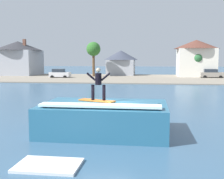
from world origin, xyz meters
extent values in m
plane|color=#375976|center=(0.00, 0.00, 0.00)|extent=(260.00, 260.00, 0.00)
cube|color=#2A6686|center=(-0.22, 0.63, 0.77)|extent=(6.47, 4.25, 1.54)
cube|color=#2A6686|center=(-0.22, 0.10, 1.63)|extent=(5.50, 1.91, 0.17)
cube|color=white|center=(-0.22, -0.75, 1.68)|extent=(5.83, 0.77, 0.12)
cube|color=orange|center=(-0.55, 0.23, 1.77)|extent=(1.99, 1.22, 0.06)
cube|color=black|center=(-0.55, 0.23, 1.79)|extent=(1.66, 0.73, 0.01)
cylinder|color=black|center=(-0.74, 0.19, 2.19)|extent=(0.16, 0.16, 0.78)
cylinder|color=black|center=(-0.17, 0.19, 2.19)|extent=(0.16, 0.16, 0.78)
cylinder|color=black|center=(-0.45, 0.19, 2.87)|extent=(0.32, 0.32, 0.58)
sphere|color=tan|center=(-0.45, 0.19, 3.31)|extent=(0.24, 0.24, 0.24)
cylinder|color=black|center=(-0.82, 0.19, 2.98)|extent=(0.48, 0.10, 0.43)
cylinder|color=black|center=(-0.09, 0.19, 2.98)|extent=(0.48, 0.10, 0.43)
cube|color=gray|center=(0.00, 41.89, 0.09)|extent=(120.00, 24.29, 0.17)
cube|color=silver|center=(-15.58, 40.96, 0.77)|extent=(3.98, 1.96, 0.90)
cube|color=#262D38|center=(-15.88, 40.96, 1.54)|extent=(2.19, 1.77, 0.64)
cylinder|color=black|center=(-14.29, 41.99, 0.32)|extent=(0.64, 0.22, 0.64)
cylinder|color=black|center=(-14.29, 39.93, 0.32)|extent=(0.64, 0.22, 0.64)
cylinder|color=black|center=(-16.87, 41.99, 0.32)|extent=(0.64, 0.22, 0.64)
cylinder|color=black|center=(-16.87, 39.93, 0.32)|extent=(0.64, 0.22, 0.64)
cube|color=gray|center=(14.00, 44.44, 0.77)|extent=(4.50, 1.83, 0.90)
cube|color=#262D38|center=(13.67, 44.44, 1.54)|extent=(2.48, 1.65, 0.64)
cylinder|color=black|center=(15.47, 45.40, 0.32)|extent=(0.64, 0.22, 0.64)
cylinder|color=black|center=(15.47, 43.47, 0.32)|extent=(0.64, 0.22, 0.64)
cylinder|color=black|center=(12.54, 45.40, 0.32)|extent=(0.64, 0.22, 0.64)
cylinder|color=black|center=(12.54, 43.47, 0.32)|extent=(0.64, 0.22, 0.64)
cube|color=#9EA3AD|center=(-27.93, 48.79, 2.86)|extent=(8.84, 8.82, 5.73)
cone|color=#2D2D33|center=(-27.93, 48.79, 6.76)|extent=(10.96, 10.96, 2.07)
cube|color=brown|center=(-25.72, 47.47, 7.26)|extent=(0.60, 0.60, 1.80)
cube|color=silver|center=(11.43, 48.09, 2.96)|extent=(7.44, 7.15, 5.91)
cone|color=brown|center=(11.43, 48.09, 6.83)|extent=(9.23, 9.23, 1.83)
cube|color=#9EA3AD|center=(-4.61, 51.38, 1.80)|extent=(6.08, 6.23, 3.59)
cone|color=#383D4C|center=(-4.61, 51.38, 4.65)|extent=(7.73, 7.73, 2.11)
cylinder|color=brown|center=(11.33, 45.16, 1.69)|extent=(0.39, 0.39, 3.38)
sphere|color=#2A6337|center=(11.33, 45.16, 3.99)|extent=(2.03, 2.03, 2.03)
cylinder|color=brown|center=(-9.72, 45.34, 2.49)|extent=(0.52, 0.52, 4.99)
sphere|color=#2C6426|center=(-9.72, 45.34, 5.86)|extent=(2.92, 2.92, 2.92)
cube|color=silver|center=(-1.47, -4.39, 0.05)|extent=(2.29, 1.59, 0.10)
camera|label=1|loc=(2.16, -14.10, 3.90)|focal=46.38mm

